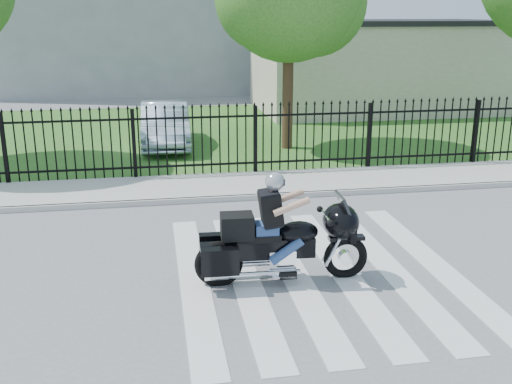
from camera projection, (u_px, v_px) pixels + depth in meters
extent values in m
plane|color=slate|center=(318.00, 272.00, 9.66)|extent=(120.00, 120.00, 0.00)
cube|color=#ADAAA3|center=(262.00, 184.00, 14.36)|extent=(40.00, 2.00, 0.12)
cube|color=#ADAAA3|center=(270.00, 196.00, 13.42)|extent=(40.00, 0.12, 0.12)
cube|color=#2D5B1F|center=(226.00, 131.00, 20.98)|extent=(40.00, 12.00, 0.02)
cube|color=black|center=(255.00, 163.00, 15.22)|extent=(26.00, 0.04, 0.05)
cube|color=black|center=(255.00, 116.00, 14.88)|extent=(26.00, 0.04, 0.05)
cylinder|color=#382316|center=(288.00, 80.00, 17.80)|extent=(0.32, 0.32, 4.16)
cube|color=beige|center=(378.00, 68.00, 25.39)|extent=(10.00, 6.00, 3.50)
cube|color=black|center=(380.00, 22.00, 24.86)|extent=(10.20, 6.20, 0.20)
torus|color=black|center=(345.00, 257.00, 9.39)|extent=(0.71, 0.16, 0.71)
torus|color=black|center=(219.00, 264.00, 9.13)|extent=(0.75, 0.18, 0.75)
cube|color=black|center=(272.00, 248.00, 9.17)|extent=(1.34, 0.30, 0.31)
ellipsoid|color=black|center=(298.00, 232.00, 9.16)|extent=(0.65, 0.43, 0.34)
cube|color=black|center=(258.00, 237.00, 9.09)|extent=(0.68, 0.35, 0.10)
cube|color=silver|center=(281.00, 258.00, 9.24)|extent=(0.42, 0.32, 0.31)
ellipsoid|color=black|center=(341.00, 221.00, 9.20)|extent=(0.58, 0.76, 0.55)
cube|color=black|center=(237.00, 226.00, 9.00)|extent=(0.51, 0.41, 0.37)
cube|color=navy|center=(266.00, 229.00, 9.07)|extent=(0.36, 0.32, 0.18)
sphere|color=#ACAEB4|center=(275.00, 182.00, 8.87)|extent=(0.30, 0.30, 0.30)
imported|color=#A0B2C9|center=(165.00, 125.00, 18.45)|extent=(1.47, 4.07, 1.34)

